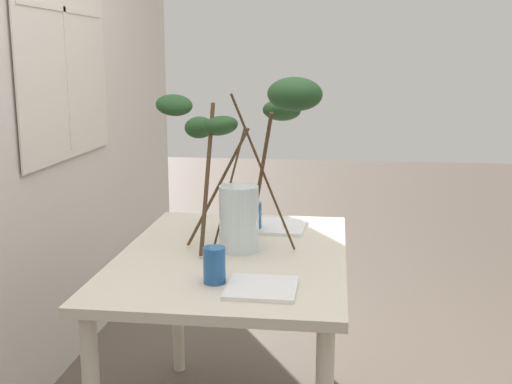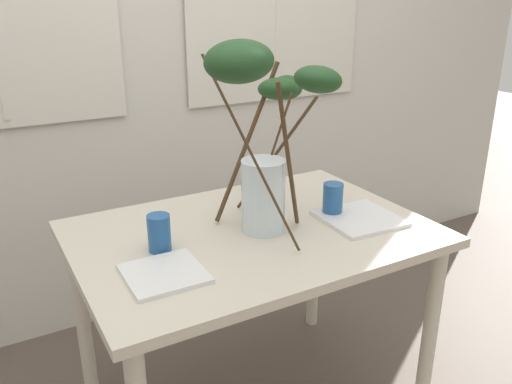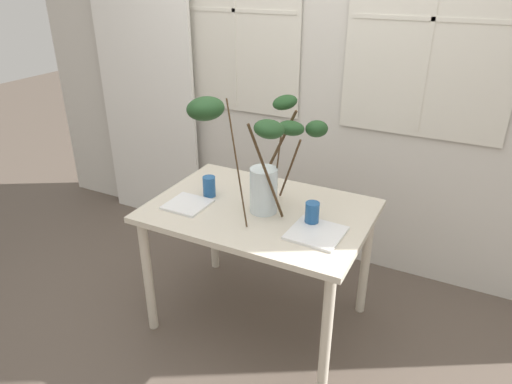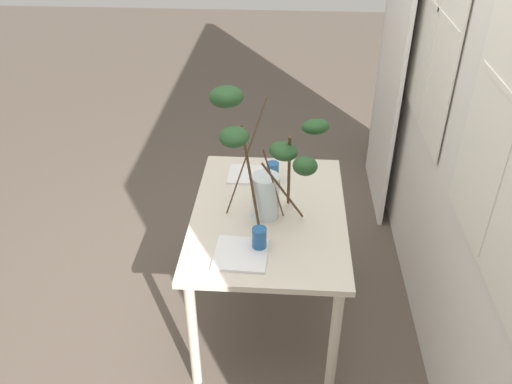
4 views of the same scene
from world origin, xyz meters
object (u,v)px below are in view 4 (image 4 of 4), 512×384
drinking_glass_blue_right (259,239)px  drinking_glass_blue_left (273,172)px  plate_square_left (247,174)px  vase_with_branches (262,159)px  dining_table (269,226)px  plate_square_right (241,254)px

drinking_glass_blue_right → drinking_glass_blue_left: bearing=176.4°
drinking_glass_blue_left → plate_square_left: bearing=-105.9°
vase_with_branches → drinking_glass_blue_left: (-0.34, 0.05, -0.28)m
dining_table → drinking_glass_blue_right: (0.31, -0.03, 0.15)m
drinking_glass_blue_left → plate_square_right: drinking_glass_blue_left is taller
vase_with_branches → plate_square_left: size_ratio=3.00×
drinking_glass_blue_left → drinking_glass_blue_right: drinking_glass_blue_right is taller
plate_square_left → plate_square_right: (0.73, 0.03, 0.00)m
vase_with_branches → plate_square_left: vase_with_branches is taller
plate_square_left → drinking_glass_blue_right: bearing=9.7°
vase_with_branches → drinking_glass_blue_right: vase_with_branches is taller
vase_with_branches → plate_square_right: bearing=-13.1°
drinking_glass_blue_left → plate_square_left: size_ratio=0.54×
vase_with_branches → plate_square_right: size_ratio=2.56×
vase_with_branches → drinking_glass_blue_left: size_ratio=5.56×
plate_square_left → plate_square_right: size_ratio=0.85×
dining_table → drinking_glass_blue_right: bearing=-6.1°
vase_with_branches → drinking_glass_blue_left: vase_with_branches is taller
drinking_glass_blue_left → plate_square_left: (-0.04, -0.15, -0.05)m
vase_with_branches → drinking_glass_blue_left: bearing=172.5°
drinking_glass_blue_right → plate_square_right: bearing=-56.4°
plate_square_left → drinking_glass_blue_left: bearing=74.1°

